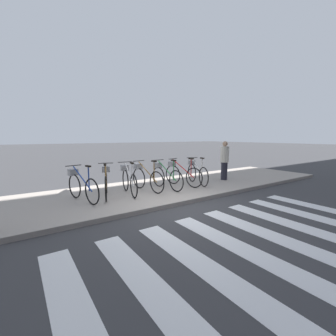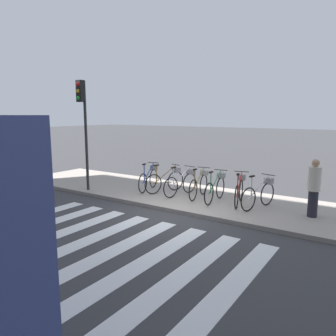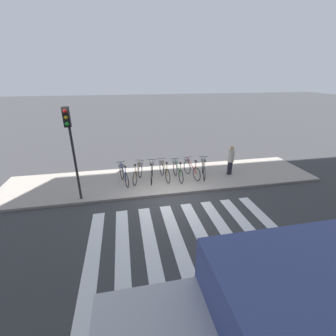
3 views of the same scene
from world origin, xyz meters
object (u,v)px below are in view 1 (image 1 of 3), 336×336
parked_bicycle_5 (181,173)px  parked_bicycle_2 (129,179)px  parked_bicycle_4 (165,176)px  parked_bicycle_6 (196,172)px  parked_bicycle_0 (81,185)px  parked_bicycle_1 (106,182)px  parked_bicycle_3 (146,177)px  pedestrian (225,160)px

parked_bicycle_5 → parked_bicycle_2: bearing=-179.6°
parked_bicycle_4 → parked_bicycle_6: same height
parked_bicycle_0 → parked_bicycle_4: 2.76m
parked_bicycle_4 → parked_bicycle_5: bearing=7.3°
parked_bicycle_1 → parked_bicycle_2: same height
parked_bicycle_3 → parked_bicycle_5: bearing=-2.0°
parked_bicycle_5 → pedestrian: 2.20m
parked_bicycle_6 → pedestrian: (1.49, -0.05, 0.38)m
parked_bicycle_4 → parked_bicycle_6: 1.44m
parked_bicycle_2 → pedestrian: 4.27m
parked_bicycle_0 → parked_bicycle_6: same height
parked_bicycle_3 → parked_bicycle_4: 0.70m
parked_bicycle_3 → parked_bicycle_5: 1.44m
parked_bicycle_1 → parked_bicycle_5: (2.79, -0.05, 0.00)m
parked_bicycle_3 → parked_bicycle_6: size_ratio=1.02×
parked_bicycle_3 → parked_bicycle_6: (2.12, -0.12, 0.00)m
parked_bicycle_2 → parked_bicycle_6: size_ratio=1.02×
parked_bicycle_0 → parked_bicycle_5: 3.52m
parked_bicycle_5 → pedestrian: pedestrian is taller
parked_bicycle_3 → parked_bicycle_4: (0.68, -0.15, 0.00)m
parked_bicycle_5 → pedestrian: bearing=-3.3°
parked_bicycle_2 → parked_bicycle_4: same height
parked_bicycle_0 → parked_bicycle_3: bearing=1.9°
parked_bicycle_0 → parked_bicycle_4: (2.76, -0.08, 0.00)m
parked_bicycle_1 → parked_bicycle_5: same height
parked_bicycle_5 → pedestrian: (2.16, -0.12, 0.38)m
parked_bicycle_3 → parked_bicycle_0: bearing=-178.1°
parked_bicycle_0 → parked_bicycle_1: same height
parked_bicycle_4 → parked_bicycle_5: size_ratio=1.02×
parked_bicycle_4 → parked_bicycle_5: (0.76, 0.10, 0.00)m
parked_bicycle_0 → parked_bicycle_5: same height
parked_bicycle_1 → parked_bicycle_4: size_ratio=0.95×
parked_bicycle_0 → parked_bicycle_6: bearing=-0.8°
pedestrian → parked_bicycle_0: bearing=178.9°
parked_bicycle_3 → pedestrian: (3.60, -0.18, 0.38)m
parked_bicycle_0 → parked_bicycle_4: same height
parked_bicycle_0 → parked_bicycle_2: size_ratio=0.99×
parked_bicycle_6 → parked_bicycle_5: bearing=173.9°
parked_bicycle_0 → parked_bicycle_6: 4.20m
parked_bicycle_0 → pedestrian: pedestrian is taller
parked_bicycle_2 → parked_bicycle_5: size_ratio=1.01×
parked_bicycle_5 → parked_bicycle_6: (0.68, -0.07, 0.00)m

